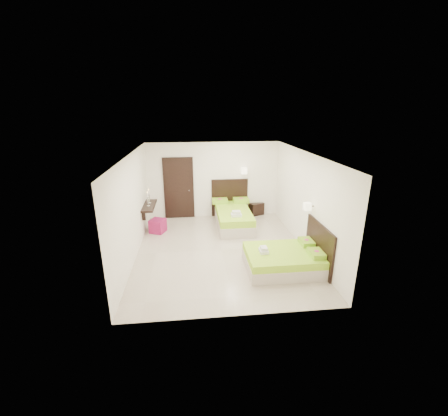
{
  "coord_description": "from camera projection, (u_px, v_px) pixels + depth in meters",
  "views": [
    {
      "loc": [
        -0.73,
        -7.34,
        3.68
      ],
      "look_at": [
        0.1,
        0.3,
        1.1
      ],
      "focal_mm": 24.0,
      "sensor_mm": 36.0,
      "label": 1
    }
  ],
  "objects": [
    {
      "name": "floor",
      "position": [
        222.0,
        250.0,
        8.16
      ],
      "size": [
        5.5,
        5.5,
        0.0
      ],
      "primitive_type": "plane",
      "color": "#C0B29F",
      "rests_on": "ground"
    },
    {
      "name": "ottoman",
      "position": [
        158.0,
        226.0,
        9.26
      ],
      "size": [
        0.55,
        0.55,
        0.42
      ],
      "primitive_type": "cube",
      "rotation": [
        0.0,
        0.0,
        -0.4
      ],
      "color": "maroon",
      "rests_on": "ground"
    },
    {
      "name": "bed_single",
      "position": [
        233.0,
        216.0,
        9.8
      ],
      "size": [
        1.27,
        2.12,
        1.75
      ],
      "color": "beige",
      "rests_on": "ground"
    },
    {
      "name": "door",
      "position": [
        179.0,
        189.0,
        10.25
      ],
      "size": [
        1.02,
        0.15,
        2.14
      ],
      "color": "black",
      "rests_on": "ground"
    },
    {
      "name": "console_shelf",
      "position": [
        149.0,
        206.0,
        9.2
      ],
      "size": [
        0.35,
        1.2,
        0.78
      ],
      "color": "black",
      "rests_on": "ground"
    },
    {
      "name": "nightstand",
      "position": [
        255.0,
        208.0,
        10.84
      ],
      "size": [
        0.62,
        0.59,
        0.44
      ],
      "primitive_type": "cube",
      "rotation": [
        0.0,
        0.0,
        0.39
      ],
      "color": "black",
      "rests_on": "ground"
    },
    {
      "name": "bed_double",
      "position": [
        286.0,
        259.0,
        7.13
      ],
      "size": [
        1.77,
        1.51,
        1.46
      ],
      "color": "beige",
      "rests_on": "ground"
    }
  ]
}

